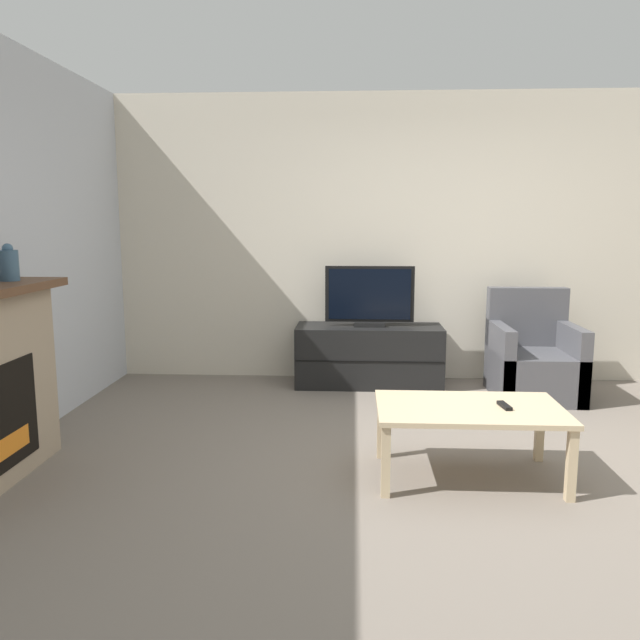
{
  "coord_description": "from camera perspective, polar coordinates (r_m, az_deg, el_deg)",
  "views": [
    {
      "loc": [
        -0.65,
        -3.64,
        1.51
      ],
      "look_at": [
        -0.88,
        0.52,
        0.85
      ],
      "focal_mm": 35.0,
      "sensor_mm": 36.0,
      "label": 1
    }
  ],
  "objects": [
    {
      "name": "mantel_vase_right",
      "position": [
        4.24,
        -26.58,
        4.6
      ],
      "size": [
        0.12,
        0.12,
        0.23
      ],
      "color": "#385670",
      "rests_on": "fireplace"
    },
    {
      "name": "armchair",
      "position": [
        5.75,
        18.88,
        -3.68
      ],
      "size": [
        0.7,
        0.76,
        0.93
      ],
      "color": "#4C4C51",
      "rests_on": "ground"
    },
    {
      "name": "tv_stand",
      "position": [
        5.82,
        4.49,
        -3.26
      ],
      "size": [
        1.35,
        0.51,
        0.56
      ],
      "color": "black",
      "rests_on": "ground"
    },
    {
      "name": "remote",
      "position": [
        3.82,
        16.51,
        -7.52
      ],
      "size": [
        0.06,
        0.15,
        0.02
      ],
      "rotation": [
        0.0,
        0.0,
        0.14
      ],
      "color": "black",
      "rests_on": "coffee_table"
    },
    {
      "name": "coffee_table",
      "position": [
        3.81,
        13.49,
        -8.39
      ],
      "size": [
        1.08,
        0.67,
        0.44
      ],
      "color": "#CCB289",
      "rests_on": "ground"
    },
    {
      "name": "wall_back",
      "position": [
        6.05,
        9.35,
        7.34
      ],
      "size": [
        12.0,
        0.06,
        2.7
      ],
      "color": "beige",
      "rests_on": "ground"
    },
    {
      "name": "ground_plane",
      "position": [
        4.0,
        12.59,
        -13.43
      ],
      "size": [
        24.0,
        24.0,
        0.0
      ],
      "primitive_type": "plane",
      "color": "slate"
    },
    {
      "name": "tv",
      "position": [
        5.73,
        4.55,
        1.99
      ],
      "size": [
        0.81,
        0.18,
        0.55
      ],
      "color": "black",
      "rests_on": "tv_stand"
    }
  ]
}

